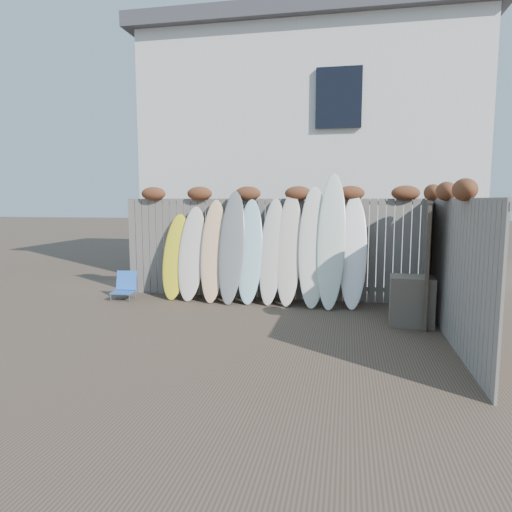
% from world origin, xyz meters
% --- Properties ---
extents(ground, '(80.00, 80.00, 0.00)m').
position_xyz_m(ground, '(0.00, 0.00, 0.00)').
color(ground, '#493A2D').
extents(back_fence, '(6.05, 0.28, 2.24)m').
position_xyz_m(back_fence, '(0.06, 2.39, 1.18)').
color(back_fence, slate).
rests_on(back_fence, ground).
extents(right_fence, '(0.28, 4.40, 2.24)m').
position_xyz_m(right_fence, '(2.99, 0.25, 1.14)').
color(right_fence, slate).
rests_on(right_fence, ground).
extents(house, '(8.50, 5.50, 6.33)m').
position_xyz_m(house, '(0.50, 6.50, 3.20)').
color(house, silver).
rests_on(house, ground).
extents(beach_chair, '(0.45, 0.48, 0.55)m').
position_xyz_m(beach_chair, '(-2.79, 1.73, 0.26)').
color(beach_chair, blue).
rests_on(beach_chair, ground).
extents(wooden_crate, '(0.70, 0.59, 0.78)m').
position_xyz_m(wooden_crate, '(2.58, 0.88, 0.39)').
color(wooden_crate, '#735F56').
rests_on(wooden_crate, ground).
extents(lattice_panel, '(0.29, 1.27, 1.93)m').
position_xyz_m(lattice_panel, '(2.85, 1.11, 0.96)').
color(lattice_panel, '#3A3223').
rests_on(lattice_panel, ground).
extents(surfboard_0, '(0.57, 0.64, 1.70)m').
position_xyz_m(surfboard_0, '(-1.82, 2.04, 0.85)').
color(surfboard_0, yellow).
rests_on(surfboard_0, ground).
extents(surfboard_1, '(0.56, 0.67, 1.85)m').
position_xyz_m(surfboard_1, '(-1.46, 2.00, 0.93)').
color(surfboard_1, beige).
rests_on(surfboard_1, ground).
extents(surfboard_2, '(0.52, 0.73, 1.99)m').
position_xyz_m(surfboard_2, '(-1.01, 1.96, 0.99)').
color(surfboard_2, '#FFCA77').
rests_on(surfboard_2, ground).
extents(surfboard_3, '(0.50, 0.76, 2.16)m').
position_xyz_m(surfboard_3, '(-0.62, 1.93, 1.08)').
color(surfboard_3, slate).
rests_on(surfboard_3, ground).
extents(surfboard_4, '(0.54, 0.74, 2.00)m').
position_xyz_m(surfboard_4, '(-0.28, 1.98, 1.00)').
color(surfboard_4, '#9CCAD6').
rests_on(surfboard_4, ground).
extents(surfboard_5, '(0.52, 0.75, 2.02)m').
position_xyz_m(surfboard_5, '(0.15, 1.99, 1.01)').
color(surfboard_5, beige).
rests_on(surfboard_5, ground).
extents(surfboard_6, '(0.50, 0.76, 2.12)m').
position_xyz_m(surfboard_6, '(0.48, 1.98, 1.06)').
color(surfboard_6, beige).
rests_on(surfboard_6, ground).
extents(surfboard_7, '(0.56, 0.80, 2.24)m').
position_xyz_m(surfboard_7, '(0.93, 1.94, 1.12)').
color(surfboard_7, silver).
rests_on(surfboard_7, ground).
extents(surfboard_8, '(0.55, 0.89, 2.48)m').
position_xyz_m(surfboard_8, '(1.27, 1.91, 1.24)').
color(surfboard_8, silver).
rests_on(surfboard_8, ground).
extents(surfboard_9, '(0.51, 0.74, 2.08)m').
position_xyz_m(surfboard_9, '(1.67, 1.98, 1.04)').
color(surfboard_9, white).
rests_on(surfboard_9, ground).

